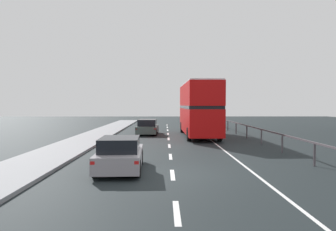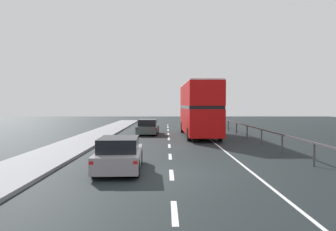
{
  "view_description": "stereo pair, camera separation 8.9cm",
  "coord_description": "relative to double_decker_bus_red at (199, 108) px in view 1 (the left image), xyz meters",
  "views": [
    {
      "loc": [
        -0.3,
        -12.4,
        2.67
      ],
      "look_at": [
        -0.08,
        8.43,
        1.96
      ],
      "focal_mm": 34.38,
      "sensor_mm": 36.0,
      "label": 1
    },
    {
      "loc": [
        -0.21,
        -12.4,
        2.67
      ],
      "look_at": [
        -0.08,
        8.43,
        1.96
      ],
      "focal_mm": 34.38,
      "sensor_mm": 36.0,
      "label": 2
    }
  ],
  "objects": [
    {
      "name": "near_sidewalk_kerb",
      "position": [
        -8.68,
        -14.52,
        -2.31
      ],
      "size": [
        2.92,
        80.0,
        0.14
      ],
      "primitive_type": "cube",
      "color": "gray",
      "rests_on": "ground"
    },
    {
      "name": "double_decker_bus_red",
      "position": [
        0.0,
        0.0,
        0.0
      ],
      "size": [
        2.69,
        10.25,
        4.46
      ],
      "rotation": [
        0.0,
        0.0,
        0.02
      ],
      "color": "red",
      "rests_on": "ground"
    },
    {
      "name": "ground_plane",
      "position": [
        -2.54,
        -14.52,
        -2.43
      ],
      "size": [
        73.11,
        120.0,
        0.1
      ],
      "primitive_type": "cube",
      "color": "black"
    },
    {
      "name": "sedan_car_ahead",
      "position": [
        -4.38,
        1.7,
        -1.73
      ],
      "size": [
        1.89,
        4.13,
        1.36
      ],
      "rotation": [
        0.0,
        0.0,
        -0.03
      ],
      "color": "#40514C",
      "rests_on": "ground"
    },
    {
      "name": "lane_paint_markings",
      "position": [
        -0.56,
        -5.8,
        -2.38
      ],
      "size": [
        3.31,
        46.0,
        0.01
      ],
      "color": "silver",
      "rests_on": "ground"
    },
    {
      "name": "hatchback_car_near",
      "position": [
        -4.65,
        -13.95,
        -1.73
      ],
      "size": [
        1.88,
        4.09,
        1.35
      ],
      "rotation": [
        0.0,
        0.0,
        0.04
      ],
      "color": "gray",
      "rests_on": "ground"
    },
    {
      "name": "bridge_side_railing",
      "position": [
        3.65,
        -5.52,
        -1.52
      ],
      "size": [
        0.1,
        42.0,
        1.05
      ],
      "color": "#494248",
      "rests_on": "ground"
    }
  ]
}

